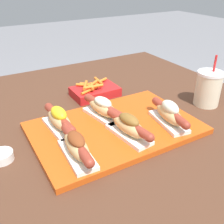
# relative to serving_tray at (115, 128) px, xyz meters

# --- Properties ---
(patio_table) EXTENTS (1.18, 1.15, 0.71)m
(patio_table) POSITION_rel_serving_tray_xyz_m (0.04, 0.12, -0.36)
(patio_table) COLOR #4C2D1E
(patio_table) RESTS_ON ground_plane
(serving_tray) EXTENTS (0.52, 0.34, 0.02)m
(serving_tray) POSITION_rel_serving_tray_xyz_m (0.00, 0.00, 0.00)
(serving_tray) COLOR #CC4C14
(serving_tray) RESTS_ON patio_table
(hot_dog_0) EXTENTS (0.07, 0.20, 0.07)m
(hot_dog_0) POSITION_rel_serving_tray_xyz_m (-0.17, -0.08, 0.04)
(hot_dog_0) COLOR white
(hot_dog_0) RESTS_ON serving_tray
(hot_dog_1) EXTENTS (0.08, 0.20, 0.07)m
(hot_dog_1) POSITION_rel_serving_tray_xyz_m (0.00, -0.07, 0.04)
(hot_dog_1) COLOR white
(hot_dog_1) RESTS_ON serving_tray
(hot_dog_2) EXTENTS (0.08, 0.20, 0.08)m
(hot_dog_2) POSITION_rel_serving_tray_xyz_m (0.16, -0.07, 0.04)
(hot_dog_2) COLOR white
(hot_dog_2) RESTS_ON serving_tray
(hot_dog_3) EXTENTS (0.07, 0.20, 0.07)m
(hot_dog_3) POSITION_rel_serving_tray_xyz_m (-0.16, 0.07, 0.04)
(hot_dog_3) COLOR white
(hot_dog_3) RESTS_ON serving_tray
(hot_dog_4) EXTENTS (0.08, 0.20, 0.07)m
(hot_dog_4) POSITION_rel_serving_tray_xyz_m (-0.01, 0.07, 0.04)
(hot_dog_4) COLOR white
(hot_dog_4) RESTS_ON serving_tray
(sauce_bowl) EXTENTS (0.06, 0.06, 0.02)m
(sauce_bowl) POSITION_rel_serving_tray_xyz_m (-0.34, 0.02, 0.00)
(sauce_bowl) COLOR white
(sauce_bowl) RESTS_ON patio_table
(drink_cup) EXTENTS (0.10, 0.10, 0.19)m
(drink_cup) POSITION_rel_serving_tray_xyz_m (0.40, -0.01, 0.06)
(drink_cup) COLOR beige
(drink_cup) RESTS_ON patio_table
(fries_basket) EXTENTS (0.18, 0.12, 0.06)m
(fries_basket) POSITION_rel_serving_tray_xyz_m (0.06, 0.27, 0.01)
(fries_basket) COLOR red
(fries_basket) RESTS_ON patio_table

